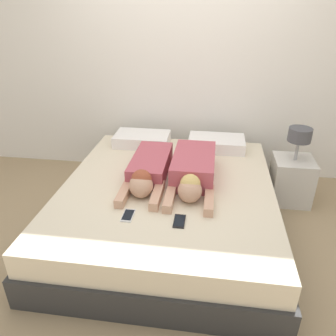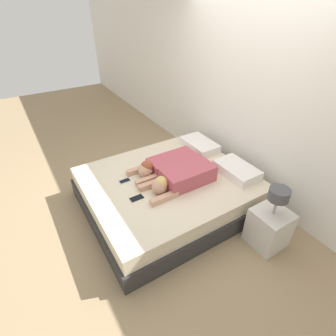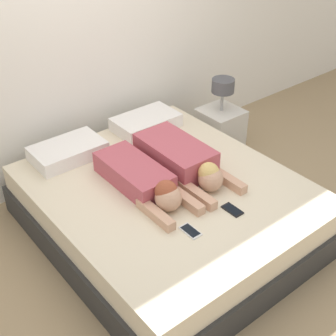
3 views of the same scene
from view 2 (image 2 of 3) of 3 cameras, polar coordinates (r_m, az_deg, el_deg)
The scene contains 10 objects.
ground_plane at distance 3.67m, azimuth 0.00°, elevation -7.73°, with size 12.00×12.00×0.00m, color #9E8460.
wall_back at distance 3.70m, azimuth 16.59°, elevation 14.68°, with size 12.00×0.06×2.60m.
bed at distance 3.53m, azimuth 0.00°, elevation -5.07°, with size 1.83×2.10×0.45m.
pillow_head_left at distance 4.03m, azimuth 6.89°, elevation 5.05°, with size 0.58×0.36×0.12m.
pillow_head_right at distance 3.54m, azimuth 14.73°, elevation -0.40°, with size 0.58×0.36×0.12m.
person_left at distance 3.49m, azimuth -0.74°, elevation 0.83°, with size 0.33×0.95×0.22m.
person_right at distance 3.22m, azimuth 3.01°, elevation -2.05°, with size 0.37×0.94×0.22m.
cell_phone_left at distance 3.36m, azimuth -9.39°, elevation -2.81°, with size 0.08×0.15×0.01m.
cell_phone_right at distance 3.08m, azimuth -6.83°, elevation -6.50°, with size 0.08×0.15×0.01m.
nightstand at distance 3.21m, azimuth 21.24°, elevation -11.51°, with size 0.38×0.38×0.78m.
Camera 2 is at (2.33, -1.44, 2.44)m, focal length 28.00 mm.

